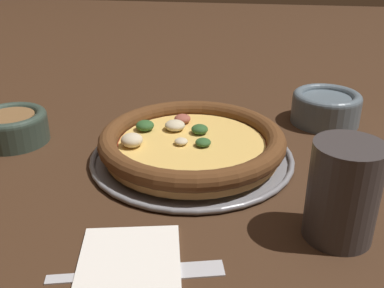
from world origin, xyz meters
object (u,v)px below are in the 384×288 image
Objects in this scene: bowl_far at (12,126)px; drinking_cup at (343,192)px; pizza at (191,142)px; napkin at (129,265)px; bowl_near at (326,107)px; fork at (148,272)px; pizza_tray at (192,157)px.

bowl_far is 0.49m from drinking_cup.
pizza is 2.45× the size of bowl_far.
pizza is 0.24m from napkin.
pizza is 1.85× the size of napkin.
bowl_far is at bearing -72.61° from bowl_near.
fork is at bearing -64.19° from drinking_cup.
bowl_far is 0.38m from fork.
napkin is (0.24, -0.02, -0.02)m from pizza.
bowl_near is at bearing 107.39° from bowl_far.
fork is (0.24, -0.00, -0.03)m from pizza.
pizza is 0.28m from bowl_far.
bowl_near reaches higher than pizza_tray.
drinking_cup is at bearing 69.97° from bowl_far.
bowl_far is 0.64× the size of fork.
bowl_near is at bearing 176.19° from drinking_cup.
bowl_near is at bearing 130.03° from pizza_tray.
pizza_tray is 2.54× the size of bowl_near.
fork is at bearing -1.31° from pizza_tray.
drinking_cup reaches higher than bowl_near.
drinking_cup reaches higher than pizza_tray.
bowl_far is 0.75× the size of napkin.
pizza_tray is 0.02m from pizza.
bowl_far is 0.36m from napkin.
bowl_near is at bearing 150.70° from napkin.
pizza is 2.42× the size of drinking_cup.
pizza reaches higher than fork.
fork is (0.09, -0.19, -0.05)m from drinking_cup.
bowl_far reaches higher than pizza_tray.
pizza is at bearing -50.15° from bowl_near.
bowl_near is (-0.17, 0.20, 0.02)m from pizza_tray.
bowl_far is (-0.02, -0.28, 0.02)m from pizza_tray.
drinking_cup reaches higher than pizza.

